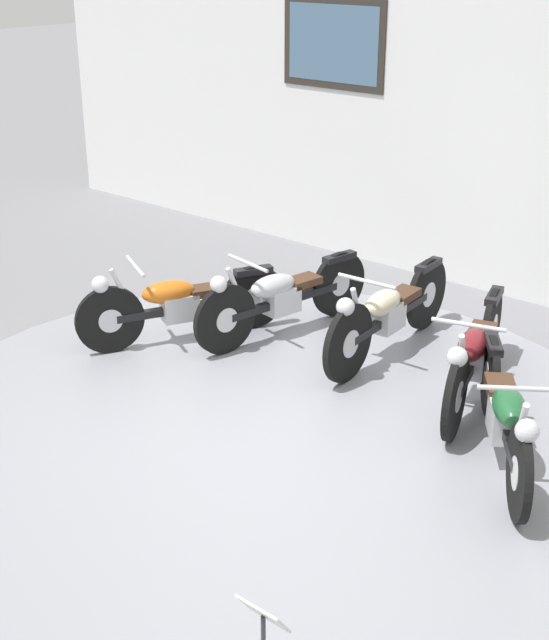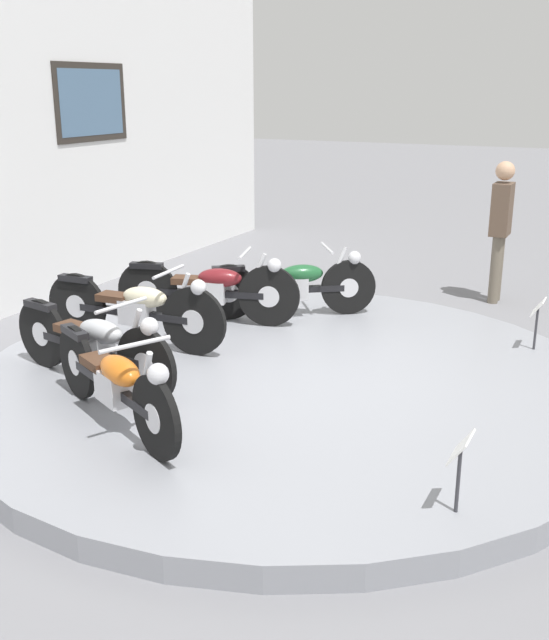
% 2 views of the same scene
% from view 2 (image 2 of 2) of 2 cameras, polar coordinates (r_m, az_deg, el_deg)
% --- Properties ---
extents(ground_plane, '(60.00, 60.00, 0.00)m').
position_cam_2_polar(ground_plane, '(6.85, 1.03, -5.47)').
color(ground_plane, slate).
extents(display_platform, '(5.72, 5.72, 0.19)m').
position_cam_2_polar(display_platform, '(6.81, 1.03, -4.75)').
color(display_platform, gray).
rests_on(display_platform, ground_plane).
extents(motorcycle_orange, '(0.93, 1.78, 0.78)m').
position_cam_2_polar(motorcycle_orange, '(5.73, -12.06, -4.55)').
color(motorcycle_orange, black).
rests_on(motorcycle_orange, display_platform).
extents(motorcycle_silver, '(0.56, 1.96, 0.79)m').
position_cam_2_polar(motorcycle_silver, '(6.58, -13.58, -1.64)').
color(motorcycle_silver, black).
rests_on(motorcycle_silver, display_platform).
extents(motorcycle_cream, '(0.54, 2.02, 0.81)m').
position_cam_2_polar(motorcycle_cream, '(7.46, -10.45, 0.95)').
color(motorcycle_cream, black).
rests_on(motorcycle_cream, display_platform).
extents(motorcycle_maroon, '(0.70, 1.94, 0.81)m').
position_cam_2_polar(motorcycle_maroon, '(8.10, -4.86, 2.46)').
color(motorcycle_maroon, black).
rests_on(motorcycle_maroon, display_platform).
extents(motorcycle_green, '(1.18, 1.65, 0.79)m').
position_cam_2_polar(motorcycle_green, '(8.31, 1.43, 2.78)').
color(motorcycle_green, black).
rests_on(motorcycle_green, display_platform).
extents(info_placard_front_left, '(0.26, 0.11, 0.51)m').
position_cam_2_polar(info_placard_front_left, '(4.65, 13.96, -10.12)').
color(info_placard_front_left, '#333338').
rests_on(info_placard_front_left, display_platform).
extents(info_placard_front_centre, '(0.26, 0.11, 0.51)m').
position_cam_2_polar(info_placard_front_centre, '(7.69, 19.40, 0.47)').
color(info_placard_front_centre, '#333338').
rests_on(info_placard_front_centre, display_platform).
extents(visitor_standing, '(0.36, 0.23, 1.78)m').
position_cam_2_polar(visitor_standing, '(9.86, 16.84, 7.09)').
color(visitor_standing, '#6B6051').
rests_on(visitor_standing, ground_plane).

